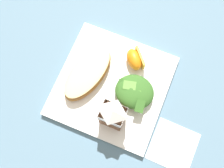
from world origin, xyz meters
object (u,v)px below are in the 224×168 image
Objects in this scene: white_plate at (112,86)px; green_salad_pile at (134,92)px; milk_carton at (113,115)px; orange_wedge_front at (135,59)px; paper_napkin at (173,146)px; cheesy_pizza_bread at (88,74)px.

white_plate is 2.80× the size of green_salad_pile.
orange_wedge_front is at bearing -88.41° from milk_carton.
green_salad_pile is 1.45× the size of orange_wedge_front.
milk_carton is (0.03, 0.08, 0.04)m from green_salad_pile.
paper_napkin is at bearing 178.75° from milk_carton.
green_salad_pile and orange_wedge_front have the same top height.
white_plate is 0.07m from green_salad_pile.
cheesy_pizza_bread is 1.68× the size of milk_carton.
white_plate is 0.09m from orange_wedge_front.
white_plate is 4.07× the size of orange_wedge_front.
orange_wedge_front reaches higher than cheesy_pizza_bread.
white_plate is 0.07m from cheesy_pizza_bread.
cheesy_pizza_bread is at bearing 0.21° from white_plate.
orange_wedge_front is at bearing -44.53° from paper_napkin.
orange_wedge_front is (-0.03, -0.08, 0.03)m from white_plate.
cheesy_pizza_bread is at bearing 0.15° from green_salad_pile.
paper_napkin is at bearing 157.04° from white_plate.
white_plate is at bearing -22.96° from paper_napkin.
green_salad_pile is at bearing 110.18° from orange_wedge_front.
paper_napkin is (-0.20, 0.09, -0.01)m from white_plate.
milk_carton is (-0.04, 0.08, 0.07)m from white_plate.
cheesy_pizza_bread is at bearing -38.36° from milk_carton.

